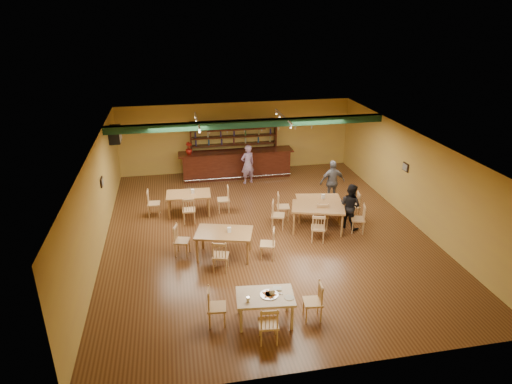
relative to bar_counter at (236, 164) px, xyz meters
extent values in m
plane|color=#502E16|center=(0.15, -5.15, -0.56)|extent=(12.00, 12.00, 0.00)
cube|color=black|center=(0.15, -2.35, 2.31)|extent=(10.00, 0.30, 0.25)
cube|color=silver|center=(-1.65, -1.75, 2.38)|extent=(0.05, 2.50, 0.05)
cube|color=silver|center=(1.55, -1.75, 2.38)|extent=(0.05, 2.50, 0.05)
cube|color=silver|center=(-4.65, -0.95, 1.79)|extent=(0.34, 0.70, 0.48)
cube|color=black|center=(-4.82, -4.15, 1.14)|extent=(0.04, 0.34, 0.28)
cube|color=black|center=(5.12, -4.65, 1.14)|extent=(0.04, 0.34, 0.28)
cube|color=#33110A|center=(0.00, 0.00, 0.00)|extent=(4.80, 0.85, 1.13)
cube|color=#33110A|center=(0.00, 0.63, 0.57)|extent=(3.71, 0.40, 2.28)
imported|color=#9E180E|center=(-1.95, 0.00, 0.81)|extent=(0.35, 0.35, 0.49)
cube|color=olive|center=(-2.17, -3.32, -0.19)|extent=(1.55, 0.98, 0.76)
cube|color=olive|center=(2.12, -4.56, -0.19)|extent=(1.61, 1.12, 0.74)
cube|color=olive|center=(-1.32, -6.44, -0.17)|extent=(1.79, 1.34, 0.79)
cube|color=olive|center=(1.84, -5.35, -0.15)|extent=(1.88, 1.44, 0.83)
cube|color=#CAAC87|center=(-0.77, -9.47, -0.22)|extent=(1.38, 0.96, 0.70)
cylinder|color=silver|center=(-0.67, -9.47, 0.14)|extent=(0.48, 0.48, 0.01)
cylinder|color=#EAE5C6|center=(-1.18, -9.61, 0.19)|extent=(0.08, 0.08, 0.11)
cube|color=white|center=(-0.44, -9.29, 0.15)|extent=(0.22, 0.18, 0.03)
cube|color=silver|center=(-0.53, -9.43, 0.15)|extent=(0.32, 0.23, 0.00)
cylinder|color=white|center=(-0.26, -9.66, 0.14)|extent=(0.24, 0.24, 0.01)
imported|color=purple|center=(0.34, -0.83, 0.25)|extent=(0.69, 0.56, 1.62)
imported|color=black|center=(2.92, -5.36, 0.19)|extent=(0.89, 0.93, 1.52)
imported|color=slate|center=(3.04, -3.35, 0.25)|extent=(0.97, 0.45, 1.62)
camera|label=1|loc=(-2.55, -17.62, 6.16)|focal=31.16mm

